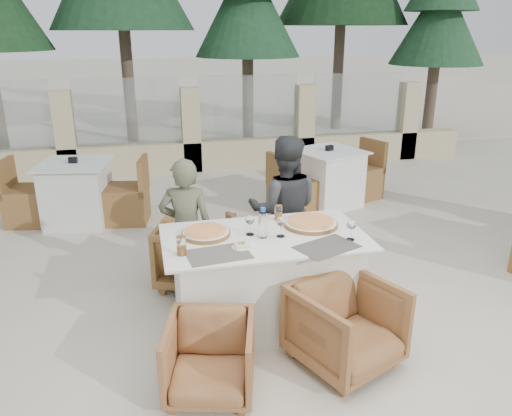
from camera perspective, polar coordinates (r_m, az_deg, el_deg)
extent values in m
plane|color=beige|center=(4.32, -0.15, -12.40)|extent=(80.00, 80.00, 0.00)
cube|color=beige|center=(17.73, -10.54, 12.03)|extent=(30.00, 16.00, 0.01)
cone|color=#204C2B|center=(11.01, -0.98, 20.82)|extent=(2.20, 2.20, 5.00)
cone|color=#224D2C|center=(11.88, 20.12, 18.42)|extent=(1.98, 1.98, 4.50)
cube|color=#5F5B52|center=(3.62, -4.31, -5.29)|extent=(0.48, 0.35, 0.00)
cube|color=#504B45|center=(3.77, 8.11, -4.41)|extent=(0.53, 0.45, 0.00)
cylinder|color=#DD521E|center=(3.94, -5.75, -2.80)|extent=(0.49, 0.49, 0.05)
cylinder|color=#CC4E1B|center=(4.14, 6.26, -1.64)|extent=(0.58, 0.58, 0.06)
cylinder|color=#A8C4DE|center=(3.85, 0.79, -1.69)|extent=(0.07, 0.07, 0.25)
cylinder|color=orange|center=(3.62, -8.51, -4.28)|extent=(0.09, 0.09, 0.14)
cylinder|color=orange|center=(4.22, 2.58, -0.55)|extent=(0.07, 0.07, 0.13)
imported|color=olive|center=(4.77, -6.86, -5.01)|extent=(0.87, 0.88, 0.63)
imported|color=#905D34|center=(4.83, 1.95, -4.38)|extent=(0.85, 0.86, 0.65)
imported|color=#976137|center=(3.43, -5.27, -16.70)|extent=(0.69, 0.71, 0.53)
imported|color=#8F5D34|center=(3.71, 10.24, -13.07)|extent=(0.88, 0.89, 0.62)
imported|color=#555840|center=(4.42, -7.97, -2.47)|extent=(0.53, 0.41, 1.29)
imported|color=#35373A|center=(4.68, 3.24, -0.22)|extent=(0.79, 0.68, 1.41)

